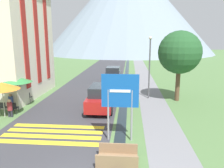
{
  "coord_description": "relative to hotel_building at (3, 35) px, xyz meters",
  "views": [
    {
      "loc": [
        1.65,
        -6.65,
        5.14
      ],
      "look_at": [
        0.29,
        10.0,
        1.64
      ],
      "focal_mm": 35.0,
      "sensor_mm": 36.0,
      "label": 1
    }
  ],
  "objects": [
    {
      "name": "person_seated_near",
      "position": [
        2.53,
        -4.17,
        -4.73
      ],
      "size": [
        0.32,
        0.32,
        1.27
      ],
      "color": "#282833",
      "rests_on": "ground_plane"
    },
    {
      "name": "cafe_chair_far_right",
      "position": [
        2.83,
        -2.07,
        -4.92
      ],
      "size": [
        0.4,
        0.4,
        0.85
      ],
      "rotation": [
        0.0,
        0.0,
        -0.46
      ],
      "color": "#232328",
      "rests_on": "ground_plane"
    },
    {
      "name": "cafe_umbrella_middle_green",
      "position": [
        2.6,
        -3.37,
        -3.29
      ],
      "size": [
        2.36,
        2.36,
        2.36
      ],
      "color": "#B7B2A8",
      "rests_on": "ground_plane"
    },
    {
      "name": "footpath",
      "position": [
        12.99,
        18.0,
        -5.43
      ],
      "size": [
        2.2,
        60.0,
        0.01
      ],
      "color": "slate",
      "rests_on": "ground_plane"
    },
    {
      "name": "cafe_chair_far_left",
      "position": [
        2.64,
        -2.06,
        -4.92
      ],
      "size": [
        0.4,
        0.4,
        0.85
      ],
      "rotation": [
        0.0,
        0.0,
        -0.39
      ],
      "color": "#232328",
      "rests_on": "ground_plane"
    },
    {
      "name": "parked_car_near",
      "position": [
        8.99,
        -3.25,
        -4.52
      ],
      "size": [
        1.85,
        4.53,
        1.82
      ],
      "color": "#A31919",
      "rests_on": "ground_plane"
    },
    {
      "name": "parked_car_far",
      "position": [
        9.06,
        7.19,
        -4.53
      ],
      "size": [
        1.91,
        3.86,
        1.82
      ],
      "color": "black",
      "rests_on": "ground_plane"
    },
    {
      "name": "road",
      "position": [
        6.89,
        18.0,
        -5.43
      ],
      "size": [
        6.4,
        60.0,
        0.01
      ],
      "color": "#38383D",
      "rests_on": "ground_plane"
    },
    {
      "name": "road_sign",
      "position": [
        10.59,
        -8.22,
        -3.15
      ],
      "size": [
        1.85,
        0.11,
        3.45
      ],
      "color": "gray",
      "rests_on": "ground_plane"
    },
    {
      "name": "person_seated_far",
      "position": [
        3.16,
        -5.43,
        -4.76
      ],
      "size": [
        0.32,
        0.32,
        1.22
      ],
      "color": "#282833",
      "rests_on": "ground_plane"
    },
    {
      "name": "cafe_chair_near_right",
      "position": [
        2.39,
        -4.89,
        -4.92
      ],
      "size": [
        0.4,
        0.4,
        0.85
      ],
      "rotation": [
        0.0,
        0.0,
        0.1
      ],
      "color": "#232328",
      "rests_on": "ground_plane"
    },
    {
      "name": "cafe_chair_near_left",
      "position": [
        3.17,
        -4.9,
        -4.92
      ],
      "size": [
        0.4,
        0.4,
        0.85
      ],
      "rotation": [
        0.0,
        0.0,
        -0.32
      ],
      "color": "#232328",
      "rests_on": "ground_plane"
    },
    {
      "name": "drainage_channel",
      "position": [
        10.59,
        18.0,
        -5.43
      ],
      "size": [
        0.6,
        60.0,
        0.0
      ],
      "color": "black",
      "rests_on": "ground_plane"
    },
    {
      "name": "cafe_chair_middle",
      "position": [
        2.7,
        -3.42,
        -4.92
      ],
      "size": [
        0.4,
        0.4,
        0.85
      ],
      "rotation": [
        0.0,
        0.0,
        -0.09
      ],
      "color": "#232328",
      "rests_on": "ground_plane"
    },
    {
      "name": "cafe_umbrella_front_orange",
      "position": [
        2.77,
        -5.45,
        -3.32
      ],
      "size": [
        2.25,
        2.25,
        2.36
      ],
      "color": "#B7B2A8",
      "rests_on": "ground_plane"
    },
    {
      "name": "mountain_distant",
      "position": [
        10.19,
        63.19,
        11.13
      ],
      "size": [
        59.4,
        59.4,
        33.12
      ],
      "color": "gray",
      "rests_on": "ground_plane"
    },
    {
      "name": "tree_by_path",
      "position": [
        15.05,
        -0.51,
        -1.42
      ],
      "size": [
        3.48,
        3.48,
        5.78
      ],
      "color": "brown",
      "rests_on": "ground_plane"
    },
    {
      "name": "crosswalk_marking",
      "position": [
        6.89,
        -7.78,
        -5.43
      ],
      "size": [
        5.44,
        2.54,
        0.01
      ],
      "color": "yellow",
      "rests_on": "ground_plane"
    },
    {
      "name": "ground_plane",
      "position": [
        9.39,
        8.0,
        -5.43
      ],
      "size": [
        160.0,
        160.0,
        0.0
      ],
      "primitive_type": "plane",
      "color": "#517542"
    },
    {
      "name": "streetlamp",
      "position": [
        12.72,
        0.05,
        -2.29
      ],
      "size": [
        0.28,
        0.28,
        5.32
      ],
      "color": "#515156",
      "rests_on": "ground_plane"
    },
    {
      "name": "hotel_building",
      "position": [
        0.0,
        0.0,
        0.0
      ],
      "size": [
        6.48,
        8.46,
        10.02
      ],
      "color": "beige",
      "rests_on": "ground_plane"
    },
    {
      "name": "footbridge",
      "position": [
        10.59,
        -10.39,
        -5.21
      ],
      "size": [
        1.7,
        1.1,
        0.65
      ],
      "color": "#846647",
      "rests_on": "ground_plane"
    }
  ]
}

